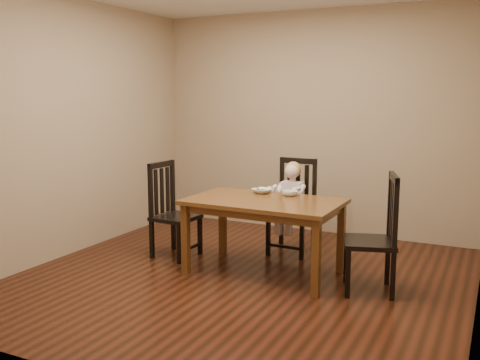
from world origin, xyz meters
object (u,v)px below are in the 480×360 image
at_px(bowl_veg, 290,193).
at_px(bowl_peas, 262,191).
at_px(chair_right, 376,236).
at_px(dining_table, 264,208).
at_px(chair_left, 172,212).
at_px(toddler, 292,197).
at_px(chair_child, 293,208).

bearing_deg(bowl_veg, bowl_peas, 179.79).
bearing_deg(chair_right, dining_table, 71.57).
relative_size(chair_left, bowl_peas, 5.27).
distance_m(chair_right, bowl_veg, 1.00).
relative_size(chair_right, bowl_veg, 6.42).
distance_m(chair_right, bowl_peas, 1.28).
relative_size(chair_right, bowl_peas, 5.46).
height_order(chair_right, toddler, chair_right).
bearing_deg(bowl_peas, chair_left, -167.18).
bearing_deg(dining_table, bowl_veg, 63.35).
bearing_deg(bowl_veg, chair_right, -19.11).
distance_m(dining_table, bowl_peas, 0.35).
relative_size(dining_table, chair_left, 1.45).
bearing_deg(chair_left, dining_table, 89.55).
bearing_deg(chair_child, bowl_veg, 107.12).
height_order(toddler, bowl_veg, toddler).
xyz_separation_m(chair_child, bowl_veg, (0.14, -0.47, 0.25)).
height_order(dining_table, chair_child, chair_child).
relative_size(bowl_peas, bowl_veg, 1.18).
xyz_separation_m(chair_left, toddler, (1.10, 0.63, 0.14)).
relative_size(dining_table, bowl_peas, 7.64).
distance_m(dining_table, chair_left, 1.11).
distance_m(chair_left, bowl_peas, 1.00).
bearing_deg(chair_right, toddler, 37.77).
bearing_deg(chair_child, bowl_peas, 71.66).
relative_size(chair_child, toddler, 2.00).
relative_size(chair_child, bowl_peas, 5.36).
distance_m(toddler, bowl_peas, 0.47).
height_order(chair_right, bowl_peas, chair_right).
height_order(chair_left, bowl_peas, chair_left).
relative_size(chair_child, chair_right, 0.98).
distance_m(dining_table, bowl_veg, 0.35).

